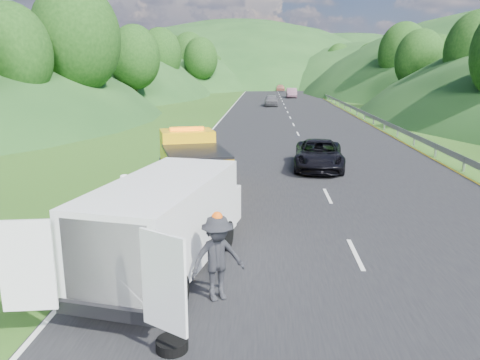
# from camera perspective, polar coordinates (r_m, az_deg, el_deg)

# --- Properties ---
(ground) EXTENTS (320.00, 320.00, 0.00)m
(ground) POSITION_cam_1_polar(r_m,az_deg,el_deg) (15.04, 1.12, -5.93)
(ground) COLOR #38661E
(ground) RESTS_ON ground
(road_surface) EXTENTS (14.00, 200.00, 0.02)m
(road_surface) POSITION_cam_1_polar(r_m,az_deg,el_deg) (54.46, 5.82, 8.22)
(road_surface) COLOR black
(road_surface) RESTS_ON ground
(guardrail) EXTENTS (0.06, 140.00, 1.52)m
(guardrail) POSITION_cam_1_polar(r_m,az_deg,el_deg) (67.58, 11.62, 9.03)
(guardrail) COLOR gray
(guardrail) RESTS_ON ground
(tree_line_left) EXTENTS (14.00, 140.00, 14.00)m
(tree_line_left) POSITION_cam_1_polar(r_m,az_deg,el_deg) (76.85, -11.73, 9.54)
(tree_line_left) COLOR #295619
(tree_line_left) RESTS_ON ground
(tree_line_right) EXTENTS (14.00, 140.00, 14.00)m
(tree_line_right) POSITION_cam_1_polar(r_m,az_deg,el_deg) (77.68, 20.23, 9.04)
(tree_line_right) COLOR #295619
(tree_line_right) RESTS_ON ground
(hills_backdrop) EXTENTS (201.00, 288.60, 44.00)m
(hills_backdrop) POSITION_cam_1_polar(r_m,az_deg,el_deg) (149.08, 5.55, 11.58)
(hills_backdrop) COLOR #2D5B23
(hills_backdrop) RESTS_ON ground
(tow_truck) EXTENTS (3.84, 6.36, 2.57)m
(tow_truck) POSITION_cam_1_polar(r_m,az_deg,el_deg) (19.10, -5.96, 2.13)
(tow_truck) COLOR black
(tow_truck) RESTS_ON ground
(white_van) EXTENTS (4.19, 7.20, 2.41)m
(white_van) POSITION_cam_1_polar(r_m,az_deg,el_deg) (11.70, -8.88, -4.83)
(white_van) COLOR black
(white_van) RESTS_ON ground
(woman) EXTENTS (0.68, 0.74, 1.66)m
(woman) POSITION_cam_1_polar(r_m,az_deg,el_deg) (15.93, -13.47, -5.20)
(woman) COLOR white
(woman) RESTS_ON ground
(child) EXTENTS (0.61, 0.52, 1.11)m
(child) POSITION_cam_1_polar(r_m,az_deg,el_deg) (14.54, -7.92, -6.77)
(child) COLOR #C5C169
(child) RESTS_ON ground
(worker) EXTENTS (1.44, 1.23, 1.93)m
(worker) POSITION_cam_1_polar(r_m,az_deg,el_deg) (10.73, -2.69, -14.35)
(worker) COLOR black
(worker) RESTS_ON ground
(suitcase) EXTENTS (0.35, 0.20, 0.55)m
(suitcase) POSITION_cam_1_polar(r_m,az_deg,el_deg) (16.69, -17.38, -3.59)
(suitcase) COLOR #626249
(suitcase) RESTS_ON ground
(spare_tire) EXTENTS (0.59, 0.59, 0.20)m
(spare_tire) POSITION_cam_1_polar(r_m,az_deg,el_deg) (9.15, -8.25, -19.88)
(spare_tire) COLOR black
(spare_tire) RESTS_ON ground
(passing_suv) EXTENTS (2.82, 5.35, 1.43)m
(passing_suv) POSITION_cam_1_polar(r_m,az_deg,el_deg) (24.10, 9.52, 1.35)
(passing_suv) COLOR black
(passing_suv) RESTS_ON ground
(dist_car_a) EXTENTS (1.78, 4.43, 1.51)m
(dist_car_a) POSITION_cam_1_polar(r_m,az_deg,el_deg) (63.07, 3.84, 8.97)
(dist_car_a) COLOR #4E4C51
(dist_car_a) RESTS_ON ground
(dist_car_b) EXTENTS (1.69, 4.86, 1.60)m
(dist_car_b) POSITION_cam_1_polar(r_m,az_deg,el_deg) (81.03, 6.28, 9.94)
(dist_car_b) COLOR #6A4757
(dist_car_b) RESTS_ON ground
(dist_car_c) EXTENTS (1.83, 4.50, 1.31)m
(dist_car_c) POSITION_cam_1_polar(r_m,az_deg,el_deg) (104.61, 4.95, 10.77)
(dist_car_c) COLOR #A86854
(dist_car_c) RESTS_ON ground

